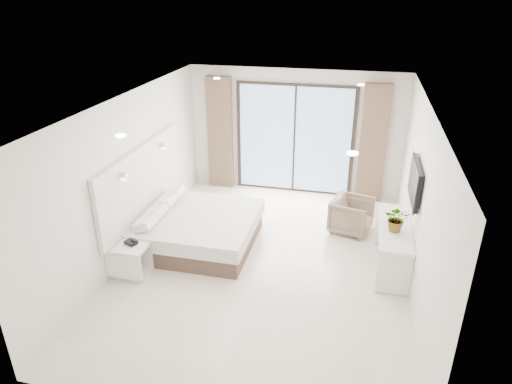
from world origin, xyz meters
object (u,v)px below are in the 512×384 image
Objects in this scene: nightstand at (130,260)px; armchair at (352,214)px; console_desk at (393,237)px; bed at (197,229)px.

armchair is at bearing 32.98° from nightstand.
armchair is (3.36, 2.25, 0.10)m from nightstand.
console_desk is at bearing 15.05° from nightstand.
nightstand is 4.22m from console_desk.
bed is 1.24× the size of console_desk.
console_desk is (3.34, 0.01, 0.27)m from bed.
bed is at bearing 126.61° from armchair.
console_desk is 2.25× the size of armchair.
bed is 2.88m from armchair.
bed reaches higher than nightstand.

